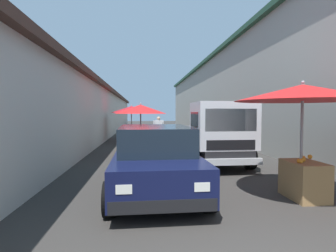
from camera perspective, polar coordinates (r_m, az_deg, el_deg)
name	(u,v)px	position (r m, az deg, el deg)	size (l,w,h in m)	color
ground	(168,145)	(14.84, 0.08, -4.02)	(90.00, 90.00, 0.00)	#33302D
building_left_whitewash	(46,113)	(17.88, -24.32, 2.51)	(49.80, 7.50, 3.48)	beige
building_right_concrete	(275,94)	(19.02, 21.66, 6.36)	(49.80, 7.50, 6.00)	#A39E93
fruit_stall_far_left	(131,113)	(17.09, -7.74, 2.65)	(2.54, 2.54, 2.26)	#9E9EA3
fruit_stall_near_right	(303,106)	(6.10, 26.55, 3.73)	(2.70, 2.70, 2.40)	#9E9EA3
fruit_stall_near_left	(140,115)	(11.62, -5.92, 2.39)	(2.23, 2.23, 2.18)	#9E9EA3
hatchback_car	(155,159)	(6.03, -2.77, -6.89)	(3.94, 1.98, 1.45)	#0F1438
delivery_truck	(216,134)	(9.08, 10.11, -1.77)	(4.95, 2.03, 2.08)	black
vendor_by_crates	(159,128)	(15.84, -2.00, -0.41)	(0.24, 0.62, 1.54)	navy
plastic_stool	(143,164)	(7.64, -5.29, -7.99)	(0.30, 0.30, 0.43)	red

